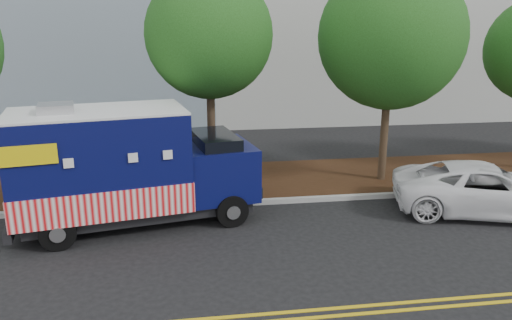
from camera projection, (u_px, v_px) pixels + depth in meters
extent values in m
plane|color=black|center=(172.00, 227.00, 13.53)|extent=(120.00, 120.00, 0.00)
cube|color=#9E9E99|center=(173.00, 206.00, 14.84)|extent=(120.00, 0.18, 0.15)
cube|color=black|center=(174.00, 184.00, 16.84)|extent=(120.00, 4.00, 0.15)
cylinder|color=#38281C|center=(211.00, 130.00, 16.04)|extent=(0.26, 0.26, 4.01)
sphere|color=#1F4C15|center=(209.00, 35.00, 15.22)|extent=(3.92, 3.92, 3.92)
cylinder|color=#38281C|center=(384.00, 130.00, 16.70)|extent=(0.26, 0.26, 3.74)
sphere|color=#1F4C15|center=(391.00, 37.00, 15.87)|extent=(4.65, 4.65, 4.65)
cube|color=black|center=(141.00, 207.00, 13.76)|extent=(6.16, 3.08, 0.29)
cube|color=#0A0E46|center=(100.00, 160.00, 13.07)|extent=(4.80, 3.21, 2.52)
cube|color=red|center=(103.00, 192.00, 13.32)|extent=(4.85, 3.28, 0.79)
cube|color=white|center=(96.00, 111.00, 12.72)|extent=(4.80, 3.21, 0.06)
cube|color=#B7B7BA|center=(56.00, 108.00, 12.39)|extent=(0.99, 0.99, 0.23)
cube|color=#0A0E46|center=(217.00, 169.00, 14.22)|extent=(2.29, 2.58, 1.47)
cube|color=black|center=(215.00, 146.00, 14.01)|extent=(1.42, 2.21, 0.68)
cube|color=black|center=(250.00, 182.00, 14.66)|extent=(0.48, 2.08, 0.32)
cube|color=black|center=(13.00, 221.00, 12.75)|extent=(0.63, 2.36, 0.29)
cube|color=#B7B7BA|center=(6.00, 166.00, 12.36)|extent=(0.40, 1.87, 2.00)
cube|color=#B7B7BA|center=(110.00, 146.00, 14.29)|extent=(1.87, 0.40, 1.16)
cube|color=yellow|center=(28.00, 156.00, 11.28)|extent=(1.24, 0.26, 0.47)
cube|color=yellow|center=(36.00, 133.00, 13.56)|extent=(1.24, 0.26, 0.47)
cylinder|color=black|center=(232.00, 211.00, 13.52)|extent=(0.92, 0.46, 0.88)
cylinder|color=black|center=(212.00, 186.00, 15.47)|extent=(0.92, 0.46, 0.88)
cylinder|color=black|center=(58.00, 233.00, 12.13)|extent=(0.92, 0.46, 0.88)
cylinder|color=black|center=(60.00, 203.00, 14.08)|extent=(0.92, 0.46, 0.88)
imported|color=white|center=(486.00, 189.00, 14.38)|extent=(5.68, 3.79, 1.45)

